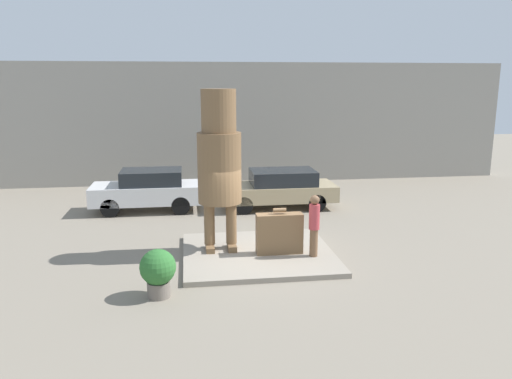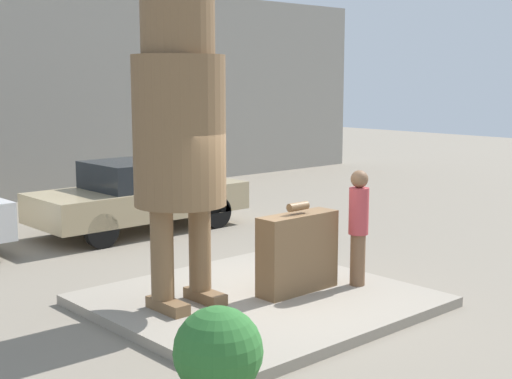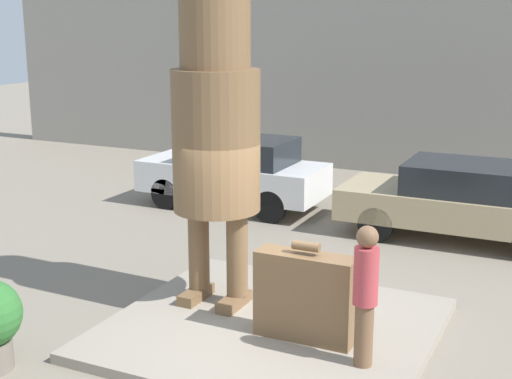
{
  "view_description": "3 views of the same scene",
  "coord_description": "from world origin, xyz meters",
  "px_view_note": "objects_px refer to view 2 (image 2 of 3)",
  "views": [
    {
      "loc": [
        -1.94,
        -13.43,
        4.92
      ],
      "look_at": [
        -0.06,
        0.0,
        1.96
      ],
      "focal_mm": 35.0,
      "sensor_mm": 36.0,
      "label": 1
    },
    {
      "loc": [
        -6.6,
        -7.27,
        3.21
      ],
      "look_at": [
        -0.22,
        -0.19,
        1.73
      ],
      "focal_mm": 50.0,
      "sensor_mm": 36.0,
      "label": 2
    },
    {
      "loc": [
        3.69,
        -8.2,
        4.23
      ],
      "look_at": [
        -0.25,
        0.05,
        1.99
      ],
      "focal_mm": 50.0,
      "sensor_mm": 36.0,
      "label": 3
    }
  ],
  "objects_px": {
    "tourist": "(358,223)",
    "planter_pot": "(218,360)",
    "giant_suitcase": "(298,252)",
    "statue_figure": "(179,109)",
    "parked_car_tan": "(142,193)"
  },
  "relations": [
    {
      "from": "tourist",
      "to": "planter_pot",
      "type": "bearing_deg",
      "value": -156.41
    },
    {
      "from": "giant_suitcase",
      "to": "planter_pot",
      "type": "height_order",
      "value": "giant_suitcase"
    },
    {
      "from": "giant_suitcase",
      "to": "tourist",
      "type": "xyz_separation_m",
      "value": [
        0.9,
        -0.37,
        0.37
      ]
    },
    {
      "from": "statue_figure",
      "to": "giant_suitcase",
      "type": "distance_m",
      "value": 2.72
    },
    {
      "from": "planter_pot",
      "to": "statue_figure",
      "type": "bearing_deg",
      "value": 59.75
    },
    {
      "from": "statue_figure",
      "to": "parked_car_tan",
      "type": "bearing_deg",
      "value": 62.25
    },
    {
      "from": "giant_suitcase",
      "to": "statue_figure",
      "type": "bearing_deg",
      "value": 158.92
    },
    {
      "from": "giant_suitcase",
      "to": "tourist",
      "type": "height_order",
      "value": "tourist"
    },
    {
      "from": "statue_figure",
      "to": "planter_pot",
      "type": "distance_m",
      "value": 3.91
    },
    {
      "from": "tourist",
      "to": "parked_car_tan",
      "type": "relative_size",
      "value": 0.38
    },
    {
      "from": "statue_figure",
      "to": "parked_car_tan",
      "type": "height_order",
      "value": "statue_figure"
    },
    {
      "from": "tourist",
      "to": "planter_pot",
      "type": "height_order",
      "value": "tourist"
    },
    {
      "from": "statue_figure",
      "to": "parked_car_tan",
      "type": "xyz_separation_m",
      "value": [
        2.64,
        5.02,
        -2.01
      ]
    },
    {
      "from": "giant_suitcase",
      "to": "parked_car_tan",
      "type": "bearing_deg",
      "value": 79.69
    },
    {
      "from": "parked_car_tan",
      "to": "planter_pot",
      "type": "xyz_separation_m",
      "value": [
        -4.28,
        -7.84,
        -0.16
      ]
    }
  ]
}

